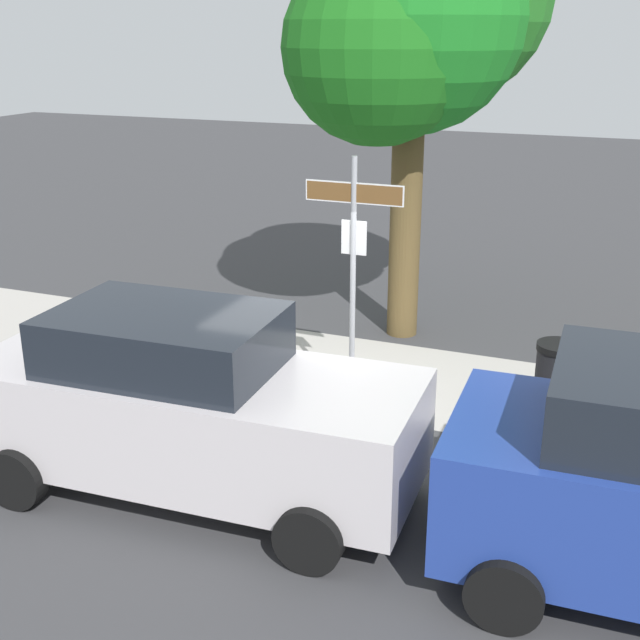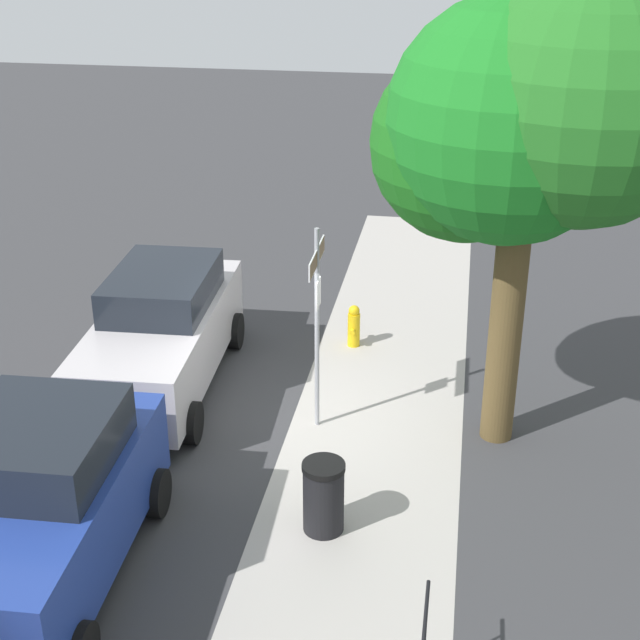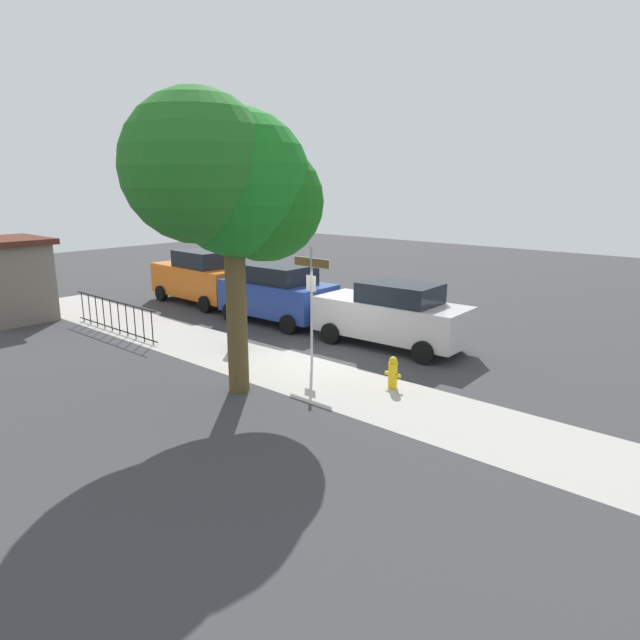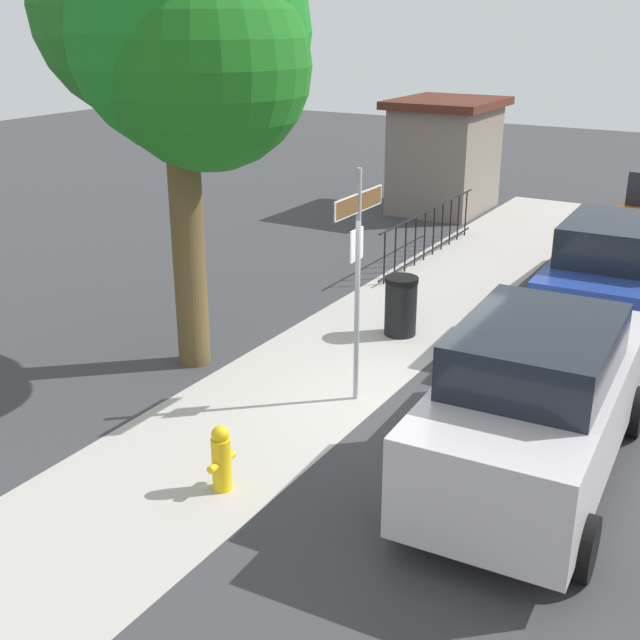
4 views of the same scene
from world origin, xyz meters
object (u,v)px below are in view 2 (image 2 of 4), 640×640
shade_tree (528,120)px  car_blue (38,506)px  car_silver (162,332)px  fire_hydrant (354,326)px  street_sign (317,298)px  trash_bin (324,496)px

shade_tree → car_blue: 7.60m
car_silver → fire_hydrant: car_silver is taller
street_sign → car_silver: size_ratio=0.68×
shade_tree → fire_hydrant: size_ratio=8.54×
car_blue → shade_tree: bearing=124.7°
street_sign → shade_tree: bearing=91.6°
street_sign → car_blue: size_ratio=0.77×
street_sign → fire_hydrant: bearing=175.9°
shade_tree → trash_bin: 5.43m
trash_bin → shade_tree: bearing=139.0°
shade_tree → fire_hydrant: 5.70m
car_silver → fire_hydrant: 3.53m
car_blue → fire_hydrant: bearing=155.3°
trash_bin → car_silver: bearing=-136.0°
car_blue → fire_hydrant: size_ratio=5.30×
shade_tree → fire_hydrant: shade_tree is taller
fire_hydrant → trash_bin: trash_bin is taller
car_silver → fire_hydrant: (-1.96, 2.87, -0.59)m
street_sign → car_blue: (3.89, -2.58, -1.09)m
shade_tree → car_silver: (-0.72, -5.39, -3.76)m
car_silver → car_blue: 4.69m
street_sign → car_silver: 3.00m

